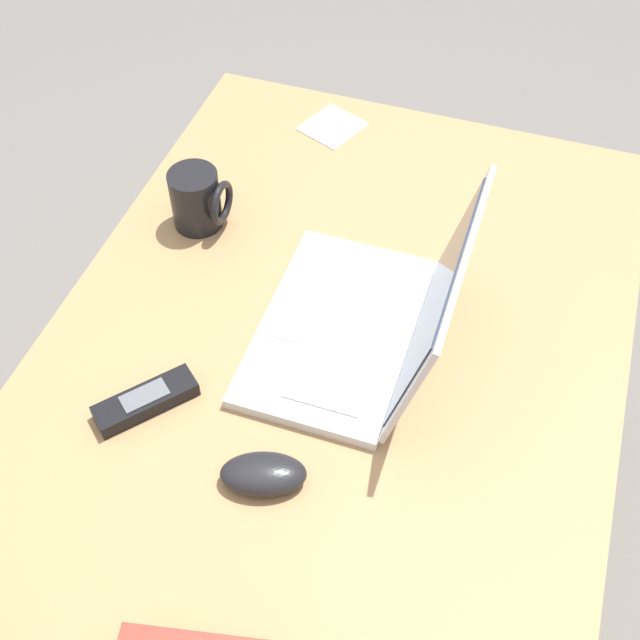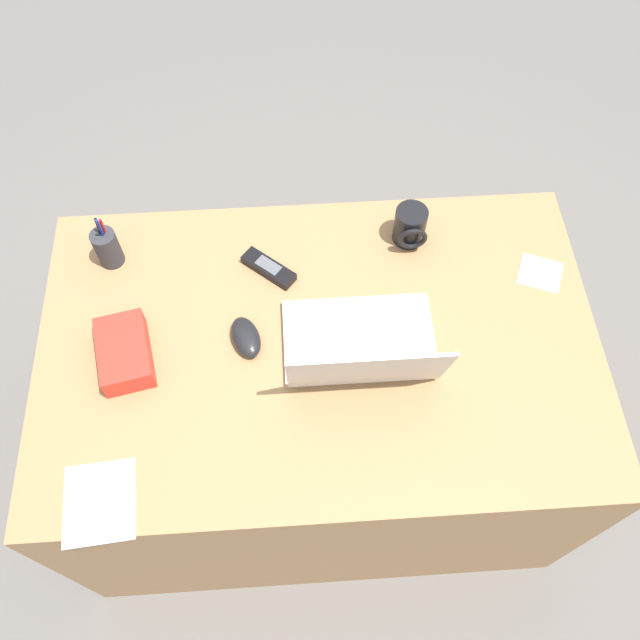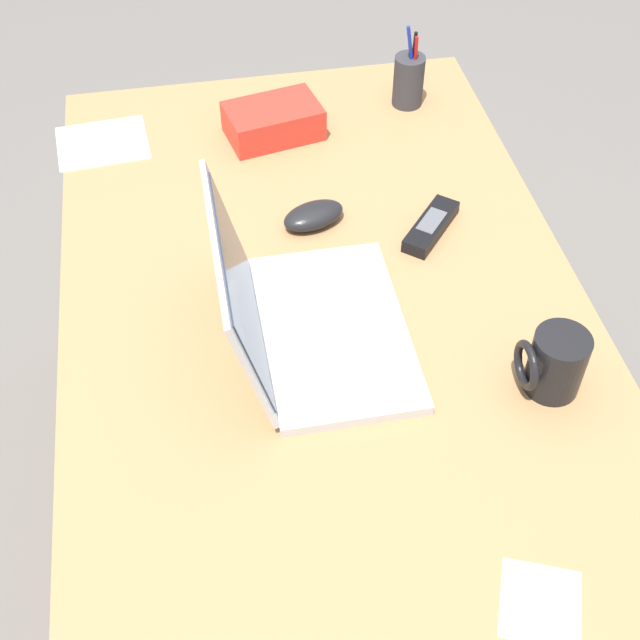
# 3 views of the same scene
# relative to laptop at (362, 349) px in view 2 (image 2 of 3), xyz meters

# --- Properties ---
(ground_plane) EXTENTS (6.00, 6.00, 0.00)m
(ground_plane) POSITION_rel_laptop_xyz_m (0.09, -0.05, -0.78)
(ground_plane) COLOR slate
(desk) EXTENTS (1.32, 0.83, 0.74)m
(desk) POSITION_rel_laptop_xyz_m (0.09, -0.05, -0.42)
(desk) COLOR #A87C4F
(desk) RESTS_ON ground
(laptop) EXTENTS (0.35, 0.28, 0.23)m
(laptop) POSITION_rel_laptop_xyz_m (0.00, 0.00, 0.00)
(laptop) COLOR silver
(laptop) RESTS_ON desk
(computer_mouse) EXTENTS (0.09, 0.13, 0.04)m
(computer_mouse) POSITION_rel_laptop_xyz_m (0.26, -0.06, -0.03)
(computer_mouse) COLOR black
(computer_mouse) RESTS_ON desk
(coffee_mug_white) EXTENTS (0.08, 0.09, 0.10)m
(coffee_mug_white) POSITION_rel_laptop_xyz_m (-0.15, -0.33, 0.00)
(coffee_mug_white) COLOR black
(coffee_mug_white) RESTS_ON desk
(cordless_phone) EXTENTS (0.14, 0.13, 0.03)m
(cordless_phone) POSITION_rel_laptop_xyz_m (0.20, -0.26, -0.04)
(cordless_phone) COLOR black
(cordless_phone) RESTS_ON desk
(pen_holder) EXTENTS (0.06, 0.06, 0.18)m
(pen_holder) POSITION_rel_laptop_xyz_m (0.60, -0.32, 0.01)
(pen_holder) COLOR #333338
(pen_holder) RESTS_ON desk
(snack_bag) EXTENTS (0.15, 0.20, 0.06)m
(snack_bag) POSITION_rel_laptop_xyz_m (0.54, -0.03, -0.02)
(snack_bag) COLOR red
(snack_bag) RESTS_ON desk
(paper_note_near_laptop) EXTENTS (0.13, 0.13, 0.00)m
(paper_note_near_laptop) POSITION_rel_laptop_xyz_m (-0.47, -0.21, -0.05)
(paper_note_near_laptop) COLOR white
(paper_note_near_laptop) RESTS_ON desk
(paper_note_left) EXTENTS (0.16, 0.18, 0.00)m
(paper_note_left) POSITION_rel_laptop_xyz_m (0.57, 0.30, -0.05)
(paper_note_left) COLOR white
(paper_note_left) RESTS_ON desk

